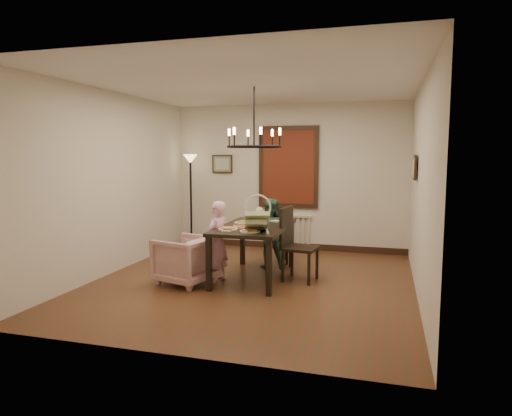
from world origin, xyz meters
The scene contains 17 objects.
room_shell centered at (0.00, 0.37, 1.40)m, with size 4.51×5.00×2.81m.
dining_table centered at (-0.04, 0.24, 0.71)m, with size 0.98×1.71×0.79m.
chair_far centered at (0.05, 1.34, 0.47)m, with size 0.41×0.41×0.94m, color black, non-canonical shape.
chair_right centered at (0.65, 0.30, 0.54)m, with size 0.48×0.48×1.09m, color black, non-canonical shape.
armchair centered at (-0.91, -0.29, 0.34)m, with size 0.73×0.75×0.68m, color beige.
elderly_woman centered at (-0.51, -0.06, 0.49)m, with size 0.36×0.23×0.97m, color #E29FC5.
seated_man centered at (0.03, 0.93, 0.47)m, with size 0.46×0.36×0.94m, color #3C654F.
baby_bouncer centered at (0.14, -0.25, 0.97)m, with size 0.39×0.53×0.35m, color #BBD190, non-canonical shape.
salad_bowl centered at (-0.16, 0.13, 0.83)m, with size 0.32×0.32×0.08m, color white.
pizza_platter centered at (-0.13, 0.10, 0.81)m, with size 0.35×0.35×0.04m, color tan.
drinking_glass centered at (-0.03, 0.34, 0.86)m, with size 0.07×0.07×0.13m, color silver.
window_blinds centered at (0.00, 2.46, 1.60)m, with size 1.00×0.03×1.40m, color maroon.
radiator centered at (0.00, 2.48, 0.35)m, with size 0.92×0.12×0.62m, color silver, non-canonical shape.
picture_back centered at (-1.35, 2.47, 1.65)m, with size 0.42×0.03×0.36m, color black.
picture_right centered at (2.21, 0.90, 1.65)m, with size 0.42×0.03×0.36m, color black.
floor_lamp centered at (-1.90, 2.15, 0.90)m, with size 0.30×0.30×1.80m, color black, non-canonical shape.
chandelier centered at (-0.04, 0.24, 1.95)m, with size 0.80×0.80×0.04m, color black.
Camera 1 is at (1.82, -6.14, 1.83)m, focal length 32.00 mm.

